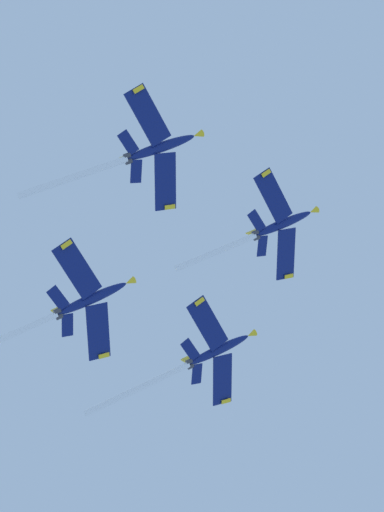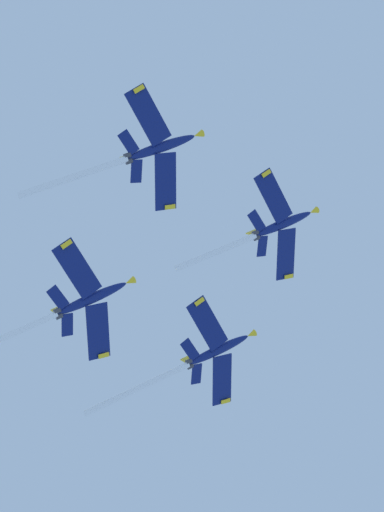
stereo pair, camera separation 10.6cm
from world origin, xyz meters
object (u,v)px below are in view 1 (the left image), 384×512
jet_lead (265,231)px  jet_right_wing (137,155)px  jet_left_wing (195,361)px  jet_slot (66,310)px

jet_lead → jet_right_wing: (-3.90, 25.22, -9.79)m
jet_left_wing → jet_lead: bearing=-175.4°
jet_left_wing → jet_slot: (-2.50, 23.03, -8.68)m
jet_lead → jet_slot: (20.54, 24.88, -17.97)m
jet_lead → jet_right_wing: size_ratio=0.94×
jet_right_wing → jet_slot: (24.45, -0.34, -8.18)m
jet_lead → jet_slot: jet_lead is taller
jet_right_wing → jet_lead: bearing=-81.2°
jet_left_wing → jet_slot: 24.74m
jet_lead → jet_right_wing: 27.33m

